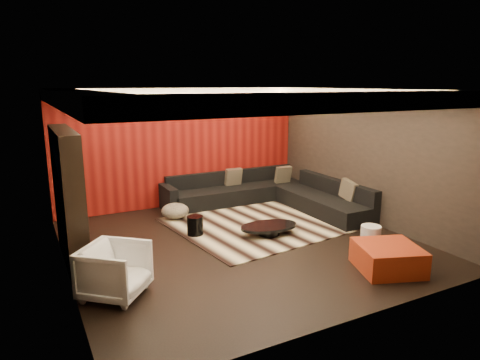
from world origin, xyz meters
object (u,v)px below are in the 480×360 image
white_side_table (370,238)px  armchair (115,271)px  sectional_sofa (268,195)px  drum_stool (195,225)px  coffee_table (269,230)px  orange_ottoman (388,258)px

white_side_table → armchair: 4.40m
white_side_table → sectional_sofa: (-0.16, 3.22, 0.04)m
drum_stool → sectional_sofa: (2.33, 1.10, 0.06)m
drum_stool → white_side_table: (2.50, -2.12, 0.02)m
coffee_table → armchair: 3.35m
sectional_sofa → coffee_table: bearing=-121.0°
white_side_table → coffee_table: bearing=129.9°
orange_ottoman → sectional_sofa: 3.99m
orange_ottoman → armchair: armchair is taller
coffee_table → armchair: bearing=-160.9°
coffee_table → armchair: armchair is taller
orange_ottoman → armchair: size_ratio=1.12×
armchair → sectional_sofa: 5.09m
white_side_table → armchair: (-4.38, 0.37, 0.15)m
drum_stool → white_side_table: white_side_table is taller
coffee_table → armchair: size_ratio=1.40×
coffee_table → sectional_sofa: sectional_sofa is taller
drum_stool → orange_ottoman: (2.12, -2.89, -0.00)m
coffee_table → armchair: (-3.16, -1.09, 0.26)m
coffee_table → orange_ottoman: bearing=-69.2°
white_side_table → drum_stool: bearing=139.6°
orange_ottoman → drum_stool: bearing=126.3°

